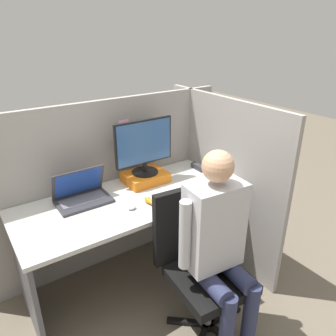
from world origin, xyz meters
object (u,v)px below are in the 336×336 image
at_px(monitor, 144,146).
at_px(stapler, 198,167).
at_px(paper_box, 145,177).
at_px(laptop, 82,195).
at_px(office_chair, 200,262).
at_px(person, 219,240).
at_px(carrot_toy, 151,202).

distance_m(monitor, stapler, 0.58).
xyz_separation_m(paper_box, laptop, (-0.53, -0.02, 0.01)).
bearing_deg(office_chair, person, -84.64).
distance_m(paper_box, person, 0.90).
bearing_deg(stapler, paper_box, 173.74).
height_order(carrot_toy, office_chair, office_chair).
xyz_separation_m(carrot_toy, office_chair, (0.11, -0.41, -0.29)).
height_order(stapler, office_chair, office_chair).
bearing_deg(person, stapler, 57.71).
relative_size(paper_box, stapler, 2.28).
relative_size(paper_box, office_chair, 0.34).
relative_size(laptop, carrot_toy, 3.03).
xyz_separation_m(monitor, office_chair, (-0.05, -0.76, -0.57)).
relative_size(paper_box, monitor, 0.67).
relative_size(laptop, stapler, 2.61).
bearing_deg(stapler, monitor, 173.43).
bearing_deg(office_chair, carrot_toy, 105.31).
bearing_deg(monitor, stapler, -6.57).
xyz_separation_m(laptop, person, (0.50, -0.88, -0.06)).
bearing_deg(office_chair, stapler, 51.90).
xyz_separation_m(paper_box, stapler, (0.50, -0.05, -0.02)).
height_order(monitor, carrot_toy, monitor).
relative_size(stapler, carrot_toy, 1.16).
bearing_deg(monitor, laptop, -177.20).
bearing_deg(monitor, carrot_toy, -114.54).
distance_m(paper_box, carrot_toy, 0.38).
xyz_separation_m(monitor, carrot_toy, (-0.16, -0.35, -0.28)).
bearing_deg(carrot_toy, paper_box, 65.29).
relative_size(laptop, person, 0.29).
distance_m(monitor, office_chair, 0.95).
bearing_deg(person, office_chair, 95.36).
bearing_deg(laptop, stapler, -1.76).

